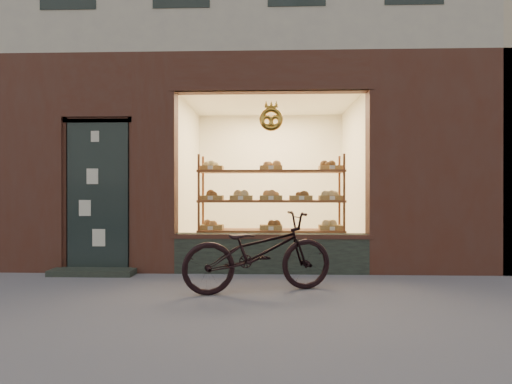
{
  "coord_description": "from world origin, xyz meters",
  "views": [
    {
      "loc": [
        0.41,
        -3.51,
        1.15
      ],
      "look_at": [
        0.24,
        2.0,
        1.14
      ],
      "focal_mm": 28.0,
      "sensor_mm": 36.0,
      "label": 1
    }
  ],
  "objects": [
    {
      "name": "ground",
      "position": [
        0.0,
        0.0,
        0.0
      ],
      "size": [
        90.0,
        90.0,
        0.0
      ],
      "primitive_type": "plane",
      "color": "slate"
    },
    {
      "name": "bicycle",
      "position": [
        0.3,
        1.05,
        0.46
      ],
      "size": [
        1.84,
        1.07,
        0.91
      ],
      "primitive_type": "imported",
      "rotation": [
        0.0,
        0.0,
        1.85
      ],
      "color": "black",
      "rests_on": "ground"
    },
    {
      "name": "display_shelf",
      "position": [
        0.45,
        2.55,
        0.85
      ],
      "size": [
        2.2,
        0.45,
        1.7
      ],
      "color": "brown",
      "rests_on": "ground"
    }
  ]
}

